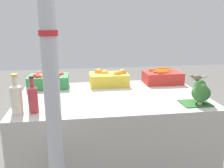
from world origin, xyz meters
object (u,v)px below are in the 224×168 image
Objects in this scene: orange_crate at (109,78)px; broccoli_pile at (200,93)px; juice_bottle_ruby at (33,98)px; sparrow_bird at (196,77)px; juice_bottle_cloudy at (16,97)px; juice_bottle_amber at (50,94)px; apple_crate at (48,80)px; carrot_crate at (163,77)px; support_pole at (50,56)px.

orange_crate is 1.68× the size of broccoli_pile.
juice_bottle_ruby reaches higher than sparrow_bird.
broccoli_pile is 0.79× the size of juice_bottle_cloudy.
juice_bottle_amber is at bearing -0.00° from juice_bottle_ruby.
juice_bottle_cloudy is at bearing -102.82° from apple_crate.
apple_crate is at bearing -22.35° from sparrow_bird.
sparrow_bird is (1.07, -0.00, 0.08)m from juice_bottle_amber.
broccoli_pile is at bearing -0.12° from juice_bottle_cloudy.
carrot_crate is 1.68× the size of broccoli_pile.
juice_bottle_amber reaches higher than juice_bottle_cloudy.
sparrow_bird is (-0.04, 0.00, 0.12)m from broccoli_pile.
apple_crate is at bearing 77.18° from juice_bottle_cloudy.
apple_crate is 1.35m from broccoli_pile.
broccoli_pile reaches higher than apple_crate.
juice_bottle_ruby is at bearing 180.00° from juice_bottle_amber.
juice_bottle_amber is (0.23, -0.00, 0.01)m from juice_bottle_cloudy.
orange_crate is 0.89m from broccoli_pile.
sparrow_bird is at bearing -29.38° from apple_crate.
sparrow_bird is (1.18, -0.00, 0.10)m from juice_bottle_ruby.
apple_crate is at bearing 151.39° from broccoli_pile.
apple_crate and carrot_crate have the same top height.
juice_bottle_cloudy is (-1.33, 0.00, 0.03)m from broccoli_pile.
support_pole reaches higher than juice_bottle_amber.
carrot_crate is (1.12, 0.01, -0.01)m from apple_crate.
sparrow_bird is at bearing -0.00° from juice_bottle_ruby.
juice_bottle_cloudy reaches higher than orange_crate.
juice_bottle_cloudy reaches higher than broccoli_pile.
orange_crate is 1.33× the size of juice_bottle_cloudy.
support_pole reaches higher than sparrow_bird.
carrot_crate is 1.42× the size of juice_bottle_ruby.
orange_crate is 0.82m from juice_bottle_amber.
sparrow_bird is (1.29, -0.00, 0.10)m from juice_bottle_cloudy.
juice_bottle_cloudy is at bearing 7.03° from sparrow_bird.
juice_bottle_amber is at bearing -148.03° from carrot_crate.
orange_crate is at bearing 132.92° from broccoli_pile.
juice_bottle_cloudy is at bearing -138.19° from orange_crate.
orange_crate reaches higher than carrot_crate.
support_pole is 8.55× the size of juice_bottle_cloudy.
juice_bottle_cloudy is (-0.15, -0.64, 0.04)m from apple_crate.
orange_crate is 0.90m from juice_bottle_ruby.
support_pole is at bearing -65.13° from juice_bottle_ruby.
sparrow_bird is (1.02, 0.36, -0.23)m from support_pole.
orange_crate is (0.58, 0.01, -0.00)m from apple_crate.
juice_bottle_ruby is (-0.04, -0.64, 0.03)m from apple_crate.
apple_crate is 1.32m from sparrow_bird.
support_pole is at bearing 26.42° from sparrow_bird.
broccoli_pile is at bearing -84.20° from carrot_crate.
orange_crate is 1.00× the size of carrot_crate.
orange_crate is (0.45, 1.01, -0.38)m from support_pole.
orange_crate is 0.87m from sparrow_bird.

